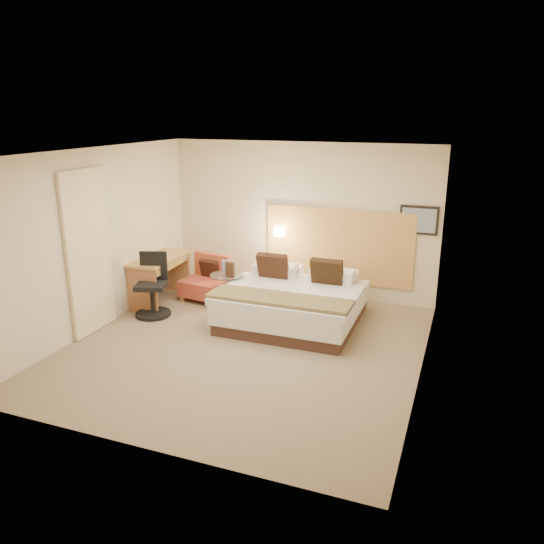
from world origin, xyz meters
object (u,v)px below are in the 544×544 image
at_px(lounge_chair, 207,282).
at_px(side_table, 227,291).
at_px(desk_chair, 153,290).
at_px(desk, 161,267).
at_px(bed, 294,302).

height_order(lounge_chair, side_table, lounge_chair).
bearing_deg(desk_chair, lounge_chair, 65.22).
relative_size(side_table, desk_chair, 0.69).
height_order(side_table, desk, desk).
height_order(lounge_chair, desk, desk).
relative_size(side_table, desk, 0.54).
distance_m(bed, desk, 2.47).
xyz_separation_m(bed, lounge_chair, (-1.77, 0.46, -0.02)).
bearing_deg(desk, bed, -1.83).
height_order(desk, desk_chair, desk_chair).
xyz_separation_m(lounge_chair, desk_chair, (-0.46, -0.99, 0.11)).
bearing_deg(desk, desk_chair, -70.37).
distance_m(side_table, desk_chair, 1.21).
bearing_deg(bed, desk_chair, -166.48).
bearing_deg(desk, side_table, -1.50).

